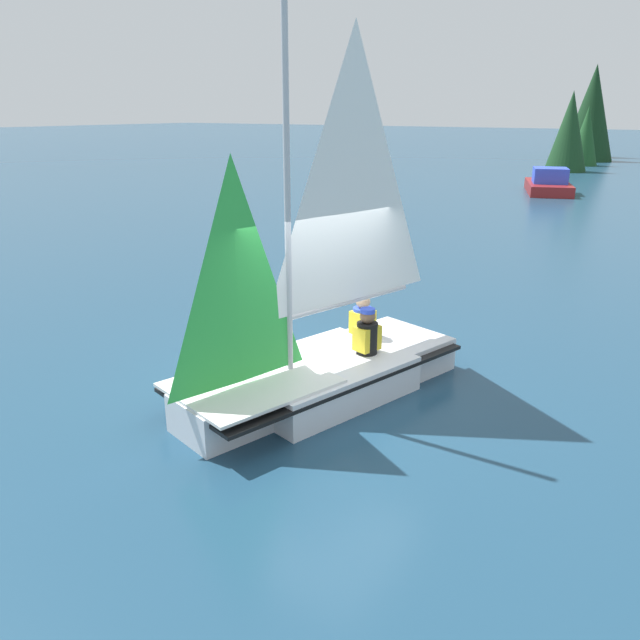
{
  "coord_description": "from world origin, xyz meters",
  "views": [
    {
      "loc": [
        -6.71,
        -4.36,
        3.82
      ],
      "look_at": [
        0.0,
        0.0,
        1.1
      ],
      "focal_mm": 35.0,
      "sensor_mm": 36.0,
      "label": 1
    }
  ],
  "objects_px": {
    "sailboat_main": "(323,351)",
    "sailor_crew": "(363,329)",
    "sailor_helm": "(367,344)",
    "motorboat_distant": "(549,184)"
  },
  "relations": [
    {
      "from": "sailboat_main",
      "to": "sailor_crew",
      "type": "height_order",
      "value": "sailboat_main"
    },
    {
      "from": "sailor_helm",
      "to": "sailor_crew",
      "type": "height_order",
      "value": "sailor_helm"
    },
    {
      "from": "sailor_crew",
      "to": "sailor_helm",
      "type": "bearing_deg",
      "value": 49.75
    },
    {
      "from": "sailor_helm",
      "to": "sailboat_main",
      "type": "bearing_deg",
      "value": -19.02
    },
    {
      "from": "sailboat_main",
      "to": "sailor_helm",
      "type": "xyz_separation_m",
      "value": [
        0.56,
        -0.39,
        0.0
      ]
    },
    {
      "from": "sailor_helm",
      "to": "motorboat_distant",
      "type": "bearing_deg",
      "value": -156.55
    },
    {
      "from": "sailboat_main",
      "to": "motorboat_distant",
      "type": "distance_m",
      "value": 24.71
    },
    {
      "from": "sailor_crew",
      "to": "motorboat_distant",
      "type": "height_order",
      "value": "motorboat_distant"
    },
    {
      "from": "sailboat_main",
      "to": "sailor_crew",
      "type": "relative_size",
      "value": 4.31
    },
    {
      "from": "sailboat_main",
      "to": "sailor_helm",
      "type": "height_order",
      "value": "sailboat_main"
    }
  ]
}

